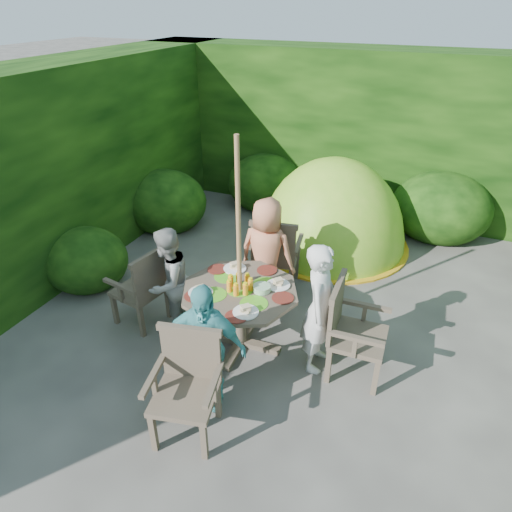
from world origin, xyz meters
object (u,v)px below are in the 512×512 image
at_px(garden_chair_front, 187,383).
at_px(child_front, 204,347).
at_px(patio_table, 240,299).
at_px(garden_chair_left, 144,287).
at_px(dome_tent, 330,244).
at_px(child_right, 320,308).
at_px(garden_chair_right, 350,329).
at_px(child_back, 267,254).
at_px(child_left, 169,282).
at_px(parasol_pole, 239,252).
at_px(garden_chair_back, 275,254).

relative_size(garden_chair_front, child_front, 0.73).
height_order(patio_table, garden_chair_left, garden_chair_left).
distance_m(patio_table, dome_tent, 2.59).
relative_size(garden_chair_left, garden_chair_front, 0.99).
xyz_separation_m(patio_table, child_right, (0.79, 0.04, 0.08)).
xyz_separation_m(garden_chair_left, child_right, (1.90, 0.11, 0.19)).
bearing_deg(child_front, garden_chair_front, -100.14).
distance_m(patio_table, garden_chair_right, 1.10).
relative_size(garden_chair_right, child_back, 0.71).
bearing_deg(garden_chair_left, garden_chair_right, 103.61).
height_order(child_right, child_left, child_right).
xyz_separation_m(patio_table, garden_chair_front, (0.04, -1.10, -0.10)).
xyz_separation_m(parasol_pole, child_left, (-0.80, -0.04, -0.51)).
distance_m(patio_table, garden_chair_front, 1.11).
distance_m(garden_chair_front, dome_tent, 3.65).
distance_m(parasol_pole, garden_chair_back, 1.25).
distance_m(child_front, dome_tent, 3.37).
xyz_separation_m(garden_chair_right, child_right, (-0.30, -0.02, 0.16)).
bearing_deg(garden_chair_left, child_front, 67.79).
bearing_deg(patio_table, garden_chair_right, 2.93).
relative_size(garden_chair_right, garden_chair_left, 1.06).
height_order(patio_table, garden_chair_right, garden_chair_right).
bearing_deg(garden_chair_right, child_front, 126.84).
bearing_deg(dome_tent, child_left, -100.25).
bearing_deg(garden_chair_back, child_left, 46.99).
bearing_deg(child_back, garden_chair_right, 146.29).
distance_m(garden_chair_front, child_right, 1.38).
bearing_deg(patio_table, garden_chair_front, -87.97).
bearing_deg(garden_chair_left, parasol_pole, 104.04).
distance_m(garden_chair_back, garden_chair_front, 2.20).
relative_size(child_back, dome_tent, 0.52).
height_order(child_front, dome_tent, dome_tent).
xyz_separation_m(parasol_pole, dome_tent, (0.27, 2.51, -1.10)).
height_order(garden_chair_left, garden_chair_front, garden_chair_front).
distance_m(garden_chair_right, garden_chair_left, 2.20).
xyz_separation_m(parasol_pole, garden_chair_right, (1.10, 0.06, -0.60)).
xyz_separation_m(garden_chair_back, child_back, (0.01, -0.30, 0.15)).
bearing_deg(garden_chair_front, garden_chair_back, 79.88).
bearing_deg(garden_chair_back, parasol_pole, 82.92).
distance_m(patio_table, parasol_pole, 0.52).
height_order(garden_chair_left, dome_tent, dome_tent).
bearing_deg(dome_tent, child_back, -87.84).
distance_m(child_left, child_front, 1.13).
xyz_separation_m(parasol_pole, child_back, (-0.04, 0.80, -0.44)).
height_order(patio_table, child_back, child_back).
bearing_deg(child_front, garden_chair_right, 28.49).
xyz_separation_m(garden_chair_right, dome_tent, (-0.82, 2.45, -0.50)).
bearing_deg(garden_chair_front, child_front, 77.97).
height_order(parasol_pole, child_front, parasol_pole).
xyz_separation_m(garden_chair_left, child_left, (0.30, 0.03, 0.12)).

